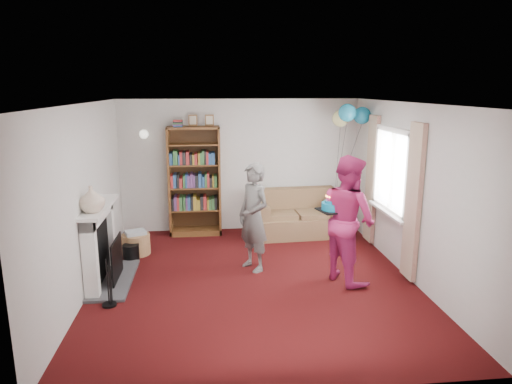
{
  "coord_description": "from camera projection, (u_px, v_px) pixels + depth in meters",
  "views": [
    {
      "loc": [
        -0.62,
        -6.06,
        2.71
      ],
      "look_at": [
        0.1,
        0.6,
        1.16
      ],
      "focal_mm": 32.0,
      "sensor_mm": 36.0,
      "label": 1
    }
  ],
  "objects": [
    {
      "name": "wicker_basket",
      "position": [
        136.0,
        243.0,
        7.55
      ],
      "size": [
        0.46,
        0.46,
        0.4
      ],
      "rotation": [
        0.0,
        0.0,
        0.39
      ],
      "color": "#A5754D",
      "rests_on": "ground"
    },
    {
      "name": "wall_sconce",
      "position": [
        144.0,
        134.0,
        8.23
      ],
      "size": [
        0.16,
        0.23,
        0.16
      ],
      "color": "gold",
      "rests_on": "ground"
    },
    {
      "name": "wall_right",
      "position": [
        411.0,
        192.0,
        6.5
      ],
      "size": [
        0.02,
        5.0,
        2.5
      ],
      "primitive_type": "cube",
      "color": "silver",
      "rests_on": "ground"
    },
    {
      "name": "ceiling",
      "position": [
        253.0,
        103.0,
        5.98
      ],
      "size": [
        4.5,
        5.0,
        0.01
      ],
      "primitive_type": "cube",
      "color": "white",
      "rests_on": "wall_back"
    },
    {
      "name": "ground",
      "position": [
        254.0,
        280.0,
        6.54
      ],
      "size": [
        5.0,
        5.0,
        0.0
      ],
      "primitive_type": "plane",
      "color": "#330907",
      "rests_on": "ground"
    },
    {
      "name": "bookcase",
      "position": [
        195.0,
        182.0,
        8.46
      ],
      "size": [
        0.96,
        0.42,
        2.23
      ],
      "color": "#472B14",
      "rests_on": "ground"
    },
    {
      "name": "person_magenta",
      "position": [
        348.0,
        219.0,
        6.4
      ],
      "size": [
        0.97,
        1.07,
        1.81
      ],
      "primitive_type": "imported",
      "rotation": [
        0.0,
        0.0,
        1.96
      ],
      "color": "#AE225D",
      "rests_on": "ground"
    },
    {
      "name": "balloons",
      "position": [
        350.0,
        116.0,
        8.03
      ],
      "size": [
        0.64,
        0.69,
        1.79
      ],
      "color": "#3F3F3F",
      "rests_on": "ground"
    },
    {
      "name": "sofa",
      "position": [
        295.0,
        217.0,
        8.58
      ],
      "size": [
        1.58,
        0.84,
        0.84
      ],
      "rotation": [
        0.0,
        0.0,
        0.06
      ],
      "color": "olive",
      "rests_on": "ground"
    },
    {
      "name": "fireplace",
      "position": [
        104.0,
        247.0,
        6.4
      ],
      "size": [
        0.55,
        1.8,
        1.12
      ],
      "color": "#3F3F42",
      "rests_on": "ground"
    },
    {
      "name": "birthday_cake",
      "position": [
        333.0,
        206.0,
        6.34
      ],
      "size": [
        0.37,
        0.37,
        0.22
      ],
      "rotation": [
        0.0,
        0.0,
        0.26
      ],
      "color": "black",
      "rests_on": "ground"
    },
    {
      "name": "person_striped",
      "position": [
        254.0,
        217.0,
        6.79
      ],
      "size": [
        0.65,
        0.71,
        1.63
      ],
      "primitive_type": "imported",
      "rotation": [
        0.0,
        0.0,
        -1.01
      ],
      "color": "black",
      "rests_on": "ground"
    },
    {
      "name": "wall_back",
      "position": [
        240.0,
        165.0,
        8.69
      ],
      "size": [
        4.5,
        0.02,
        2.5
      ],
      "primitive_type": "cube",
      "color": "silver",
      "rests_on": "ground"
    },
    {
      "name": "wall_left",
      "position": [
        84.0,
        200.0,
        6.03
      ],
      "size": [
        0.02,
        5.0,
        2.5
      ],
      "primitive_type": "cube",
      "color": "silver",
      "rests_on": "ground"
    },
    {
      "name": "mantel_vase",
      "position": [
        92.0,
        199.0,
        5.89
      ],
      "size": [
        0.35,
        0.35,
        0.34
      ],
      "primitive_type": "imported",
      "rotation": [
        0.0,
        0.0,
        0.07
      ],
      "color": "beige",
      "rests_on": "fireplace"
    },
    {
      "name": "window_bay",
      "position": [
        391.0,
        186.0,
        7.08
      ],
      "size": [
        0.14,
        2.02,
        2.2
      ],
      "color": "white",
      "rests_on": "ground"
    }
  ]
}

